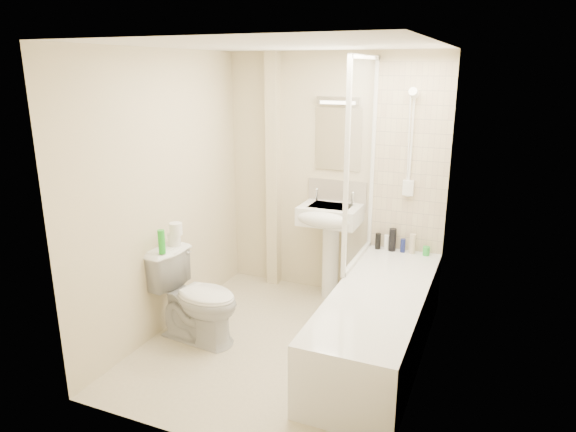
% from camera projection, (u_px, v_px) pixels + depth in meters
% --- Properties ---
extents(floor, '(2.50, 2.50, 0.00)m').
position_uv_depth(floor, '(283.00, 346.00, 4.30)').
color(floor, beige).
rests_on(floor, ground).
extents(wall_back, '(2.20, 0.02, 2.40)m').
position_uv_depth(wall_back, '(333.00, 177.00, 5.07)').
color(wall_back, beige).
rests_on(wall_back, ground).
extents(wall_left, '(0.02, 2.50, 2.40)m').
position_uv_depth(wall_left, '(165.00, 195.00, 4.38)').
color(wall_left, beige).
rests_on(wall_left, ground).
extents(wall_right, '(0.02, 2.50, 2.40)m').
position_uv_depth(wall_right, '(428.00, 224.00, 3.56)').
color(wall_right, beige).
rests_on(wall_right, ground).
extents(ceiling, '(2.20, 2.50, 0.02)m').
position_uv_depth(ceiling, '(282.00, 45.00, 3.63)').
color(ceiling, white).
rests_on(ceiling, wall_back).
extents(tile_back, '(0.70, 0.01, 1.75)m').
position_uv_depth(tile_back, '(411.00, 160.00, 4.72)').
color(tile_back, beige).
rests_on(tile_back, wall_back).
extents(tile_right, '(0.01, 2.10, 1.75)m').
position_uv_depth(tile_right, '(433.00, 187.00, 3.68)').
color(tile_right, beige).
rests_on(tile_right, wall_right).
extents(pipe_boxing, '(0.12, 0.12, 2.40)m').
position_uv_depth(pipe_boxing, '(273.00, 174.00, 5.25)').
color(pipe_boxing, beige).
rests_on(pipe_boxing, ground).
extents(splashback, '(0.60, 0.02, 0.30)m').
position_uv_depth(splashback, '(337.00, 195.00, 5.09)').
color(splashback, beige).
rests_on(splashback, wall_back).
extents(mirror, '(0.46, 0.01, 0.60)m').
position_uv_depth(mirror, '(338.00, 139.00, 4.94)').
color(mirror, white).
rests_on(mirror, wall_back).
extents(strip_light, '(0.42, 0.07, 0.07)m').
position_uv_depth(strip_light, '(339.00, 100.00, 4.81)').
color(strip_light, silver).
rests_on(strip_light, wall_back).
extents(bathtub, '(0.70, 2.10, 0.55)m').
position_uv_depth(bathtub, '(378.00, 321.00, 4.12)').
color(bathtub, white).
rests_on(bathtub, ground).
extents(shower_screen, '(0.04, 0.92, 1.80)m').
position_uv_depth(shower_screen, '(361.00, 163.00, 4.46)').
color(shower_screen, white).
rests_on(shower_screen, bathtub).
extents(shower_fixture, '(0.10, 0.16, 0.99)m').
position_uv_depth(shower_fixture, '(410.00, 148.00, 4.65)').
color(shower_fixture, white).
rests_on(shower_fixture, wall_back).
extents(pedestal_sink, '(0.57, 0.51, 1.10)m').
position_uv_depth(pedestal_sink, '(329.00, 226.00, 4.97)').
color(pedestal_sink, white).
rests_on(pedestal_sink, ground).
extents(bottle_black_a, '(0.05, 0.05, 0.16)m').
position_uv_depth(bottle_black_a, '(378.00, 241.00, 4.97)').
color(bottle_black_a, black).
rests_on(bottle_black_a, bathtub).
extents(bottle_white_a, '(0.05, 0.05, 0.15)m').
position_uv_depth(bottle_white_a, '(386.00, 243.00, 4.94)').
color(bottle_white_a, white).
rests_on(bottle_white_a, bathtub).
extents(bottle_black_b, '(0.07, 0.07, 0.22)m').
position_uv_depth(bottle_black_b, '(392.00, 240.00, 4.91)').
color(bottle_black_b, black).
rests_on(bottle_black_b, bathtub).
extents(bottle_blue, '(0.05, 0.05, 0.13)m').
position_uv_depth(bottle_blue, '(403.00, 246.00, 4.88)').
color(bottle_blue, navy).
rests_on(bottle_blue, bathtub).
extents(bottle_cream, '(0.06, 0.06, 0.19)m').
position_uv_depth(bottle_cream, '(412.00, 244.00, 4.84)').
color(bottle_cream, beige).
rests_on(bottle_cream, bathtub).
extents(bottle_green, '(0.06, 0.06, 0.08)m').
position_uv_depth(bottle_green, '(426.00, 251.00, 4.81)').
color(bottle_green, green).
rests_on(bottle_green, bathtub).
extents(toilet, '(0.61, 0.86, 0.78)m').
position_uv_depth(toilet, '(197.00, 297.00, 4.31)').
color(toilet, white).
rests_on(toilet, ground).
extents(toilet_roll_lower, '(0.11, 0.11, 0.10)m').
position_uv_depth(toilet_roll_lower, '(174.00, 239.00, 4.39)').
color(toilet_roll_lower, white).
rests_on(toilet_roll_lower, toilet).
extents(toilet_roll_upper, '(0.11, 0.11, 0.10)m').
position_uv_depth(toilet_roll_upper, '(176.00, 229.00, 4.33)').
color(toilet_roll_upper, white).
rests_on(toilet_roll_upper, toilet_roll_lower).
extents(green_bottle, '(0.06, 0.06, 0.20)m').
position_uv_depth(green_bottle, '(162.00, 242.00, 4.18)').
color(green_bottle, green).
rests_on(green_bottle, toilet).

